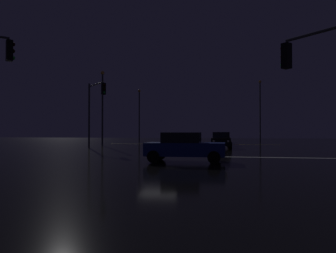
# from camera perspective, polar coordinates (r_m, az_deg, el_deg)

# --- Properties ---
(ground) EXTENTS (120.00, 120.00, 0.10)m
(ground) POSITION_cam_1_polar(r_m,az_deg,el_deg) (21.00, -1.66, -5.47)
(ground) COLOR black
(stop_line_north) EXTENTS (0.35, 14.78, 0.01)m
(stop_line_north) POSITION_cam_1_polar(r_m,az_deg,el_deg) (29.46, 1.81, -4.07)
(stop_line_north) COLOR white
(stop_line_north) RESTS_ON ground
(centre_line_ns) EXTENTS (22.00, 0.15, 0.01)m
(centre_line_ns) POSITION_cam_1_polar(r_m,az_deg,el_deg) (40.96, 4.19, -3.20)
(centre_line_ns) COLOR yellow
(centre_line_ns) RESTS_ON ground
(crosswalk_bar_east) EXTENTS (14.78, 0.40, 0.01)m
(crosswalk_bar_east) POSITION_cam_1_polar(r_m,az_deg,el_deg) (21.01, 22.37, -5.25)
(crosswalk_bar_east) COLOR white
(crosswalk_bar_east) RESTS_ON ground
(sedan_black) EXTENTS (2.02, 4.33, 1.57)m
(sedan_black) POSITION_cam_1_polar(r_m,az_deg,el_deg) (31.40, 9.58, -2.41)
(sedan_black) COLOR black
(sedan_black) RESTS_ON ground
(sedan_orange) EXTENTS (2.02, 4.33, 1.57)m
(sedan_orange) POSITION_cam_1_polar(r_m,az_deg,el_deg) (37.06, 9.71, -2.19)
(sedan_orange) COLOR #C66014
(sedan_orange) RESTS_ON ground
(sedan_green) EXTENTS (2.02, 4.33, 1.57)m
(sedan_green) POSITION_cam_1_polar(r_m,az_deg,el_deg) (43.37, 9.57, -2.01)
(sedan_green) COLOR #14512D
(sedan_green) RESTS_ON ground
(sedan_silver) EXTENTS (2.02, 4.33, 1.57)m
(sedan_silver) POSITION_cam_1_polar(r_m,az_deg,el_deg) (49.21, 9.63, -1.88)
(sedan_silver) COLOR #B7B7BC
(sedan_silver) RESTS_ON ground
(sedan_blue_crossing) EXTENTS (4.33, 2.02, 1.57)m
(sedan_blue_crossing) POSITION_cam_1_polar(r_m,az_deg,el_deg) (16.95, 3.00, -3.67)
(sedan_blue_crossing) COLOR navy
(sedan_blue_crossing) RESTS_ON ground
(traffic_signal_nw) EXTENTS (2.84, 2.84, 6.42)m
(traffic_signal_nw) POSITION_cam_1_polar(r_m,az_deg,el_deg) (31.10, -13.07, 4.21)
(traffic_signal_nw) COLOR #4C4C51
(traffic_signal_nw) RESTS_ON ground
(traffic_signal_se) EXTENTS (2.50, 2.50, 5.67)m
(traffic_signal_se) POSITION_cam_1_polar(r_m,az_deg,el_deg) (13.19, 26.78, 9.04)
(traffic_signal_se) COLOR #4C4C51
(traffic_signal_se) RESTS_ON ground
(streetlamp_left_near) EXTENTS (0.44, 0.44, 8.70)m
(streetlamp_left_near) POSITION_cam_1_polar(r_m,az_deg,el_deg) (37.58, -11.75, 4.30)
(streetlamp_left_near) COLOR #424247
(streetlamp_left_near) RESTS_ON ground
(streetlamp_left_far) EXTENTS (0.44, 0.44, 8.63)m
(streetlamp_left_far) POSITION_cam_1_polar(r_m,az_deg,el_deg) (52.71, -5.22, 2.74)
(streetlamp_left_far) COLOR #424247
(streetlamp_left_far) RESTS_ON ground
(streetlamp_right_far) EXTENTS (0.44, 0.44, 9.63)m
(streetlamp_right_far) POSITION_cam_1_polar(r_m,az_deg,el_deg) (51.13, 16.30, 3.46)
(streetlamp_right_far) COLOR #424247
(streetlamp_right_far) RESTS_ON ground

